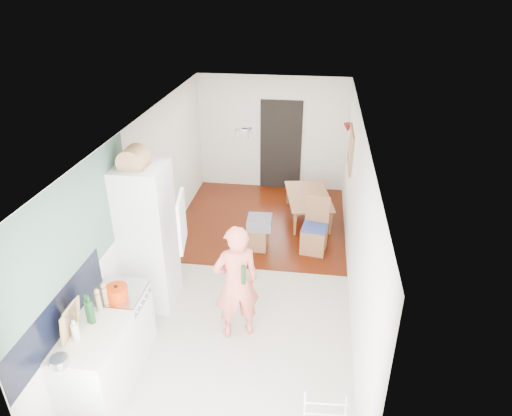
% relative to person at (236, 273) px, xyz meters
% --- Properties ---
extents(room_shell, '(3.20, 7.00, 2.50)m').
position_rel_person_xyz_m(room_shell, '(-0.07, 1.30, 0.27)').
color(room_shell, white).
rests_on(room_shell, ground).
extents(floor, '(3.20, 7.00, 0.01)m').
position_rel_person_xyz_m(floor, '(-0.07, 1.30, -0.98)').
color(floor, '#C0B4A6').
rests_on(floor, ground).
extents(wood_floor_overlay, '(3.20, 3.30, 0.01)m').
position_rel_person_xyz_m(wood_floor_overlay, '(-0.07, 3.15, -0.97)').
color(wood_floor_overlay, '#551008').
rests_on(wood_floor_overlay, room_shell).
extents(sage_wall_panel, '(0.02, 3.00, 1.30)m').
position_rel_person_xyz_m(sage_wall_panel, '(-1.66, -0.70, 0.87)').
color(sage_wall_panel, slate).
rests_on(sage_wall_panel, room_shell).
extents(tile_splashback, '(0.02, 1.90, 0.50)m').
position_rel_person_xyz_m(tile_splashback, '(-1.65, -1.25, 0.17)').
color(tile_splashback, black).
rests_on(tile_splashback, room_shell).
extents(doorway_recess, '(0.90, 0.04, 2.00)m').
position_rel_person_xyz_m(doorway_recess, '(0.13, 4.78, 0.02)').
color(doorway_recess, black).
rests_on(doorway_recess, room_shell).
extents(base_cabinet, '(0.60, 0.90, 0.86)m').
position_rel_person_xyz_m(base_cabinet, '(-1.37, -1.25, -0.55)').
color(base_cabinet, white).
rests_on(base_cabinet, room_shell).
extents(worktop, '(0.62, 0.92, 0.06)m').
position_rel_person_xyz_m(worktop, '(-1.37, -1.25, -0.09)').
color(worktop, beige).
rests_on(worktop, room_shell).
extents(range_cooker, '(0.60, 0.60, 0.88)m').
position_rel_person_xyz_m(range_cooker, '(-1.37, -0.50, -0.54)').
color(range_cooker, white).
rests_on(range_cooker, room_shell).
extents(cooker_top, '(0.60, 0.60, 0.04)m').
position_rel_person_xyz_m(cooker_top, '(-1.37, -0.50, -0.08)').
color(cooker_top, '#B1B1B3').
rests_on(cooker_top, room_shell).
extents(fridge_housing, '(0.66, 0.66, 2.15)m').
position_rel_person_xyz_m(fridge_housing, '(-1.34, 0.52, 0.10)').
color(fridge_housing, white).
rests_on(fridge_housing, room_shell).
extents(fridge_door, '(0.14, 0.56, 0.70)m').
position_rel_person_xyz_m(fridge_door, '(-0.73, 0.22, 0.57)').
color(fridge_door, white).
rests_on(fridge_door, room_shell).
extents(fridge_interior, '(0.02, 0.52, 0.66)m').
position_rel_person_xyz_m(fridge_interior, '(-1.03, 0.52, 0.57)').
color(fridge_interior, white).
rests_on(fridge_interior, room_shell).
extents(pinboard, '(0.03, 0.90, 0.70)m').
position_rel_person_xyz_m(pinboard, '(1.51, 3.20, 0.57)').
color(pinboard, tan).
rests_on(pinboard, room_shell).
extents(pinboard_frame, '(0.00, 0.94, 0.74)m').
position_rel_person_xyz_m(pinboard_frame, '(1.50, 3.20, 0.57)').
color(pinboard_frame, olive).
rests_on(pinboard_frame, room_shell).
extents(wall_sconce, '(0.18, 0.18, 0.16)m').
position_rel_person_xyz_m(wall_sconce, '(1.47, 3.85, 0.77)').
color(wall_sconce, maroon).
rests_on(wall_sconce, room_shell).
extents(person, '(0.84, 0.72, 1.95)m').
position_rel_person_xyz_m(person, '(0.00, 0.00, 0.00)').
color(person, '#EA6A58').
rests_on(person, floor).
extents(dining_table, '(0.88, 1.32, 0.43)m').
position_rel_person_xyz_m(dining_table, '(0.84, 3.39, -0.76)').
color(dining_table, olive).
rests_on(dining_table, floor).
extents(dining_chair, '(0.47, 0.47, 0.98)m').
position_rel_person_xyz_m(dining_chair, '(0.96, 2.20, -0.49)').
color(dining_chair, olive).
rests_on(dining_chair, floor).
extents(stool, '(0.35, 0.35, 0.43)m').
position_rel_person_xyz_m(stool, '(-0.01, 2.15, -0.76)').
color(stool, olive).
rests_on(stool, floor).
extents(grey_drape, '(0.43, 0.43, 0.19)m').
position_rel_person_xyz_m(grey_drape, '(0.02, 2.15, -0.45)').
color(grey_drape, slate).
rests_on(grey_drape, stool).
extents(bread_bin, '(0.41, 0.39, 0.19)m').
position_rel_person_xyz_m(bread_bin, '(-1.38, 0.49, 1.27)').
color(bread_bin, tan).
rests_on(bread_bin, fridge_housing).
extents(red_casserole, '(0.28, 0.28, 0.16)m').
position_rel_person_xyz_m(red_casserole, '(-1.32, -0.60, 0.02)').
color(red_casserole, red).
rests_on(red_casserole, cooker_top).
extents(steel_pan, '(0.20, 0.20, 0.09)m').
position_rel_person_xyz_m(steel_pan, '(-1.46, -1.68, -0.01)').
color(steel_pan, '#B1B1B3').
rests_on(steel_pan, worktop).
extents(held_bottle, '(0.06, 0.06, 0.26)m').
position_rel_person_xyz_m(held_bottle, '(0.12, -0.15, 0.10)').
color(held_bottle, '#133A1B').
rests_on(held_bottle, person).
extents(bottle_a, '(0.07, 0.07, 0.30)m').
position_rel_person_xyz_m(bottle_a, '(-1.42, -1.05, 0.09)').
color(bottle_a, '#133A1B').
rests_on(bottle_a, worktop).
extents(bottle_b, '(0.07, 0.07, 0.29)m').
position_rel_person_xyz_m(bottle_b, '(-1.45, -1.04, 0.09)').
color(bottle_b, '#133A1B').
rests_on(bottle_b, worktop).
extents(bottle_c, '(0.09, 0.09, 0.20)m').
position_rel_person_xyz_m(bottle_c, '(-1.47, -1.32, 0.04)').
color(bottle_c, beige).
rests_on(bottle_c, worktop).
extents(pepper_mill_front, '(0.06, 0.06, 0.22)m').
position_rel_person_xyz_m(pepper_mill_front, '(-1.41, -0.72, 0.05)').
color(pepper_mill_front, tan).
rests_on(pepper_mill_front, worktop).
extents(pepper_mill_back, '(0.08, 0.08, 0.23)m').
position_rel_person_xyz_m(pepper_mill_back, '(-1.43, -0.85, 0.06)').
color(pepper_mill_back, tan).
rests_on(pepper_mill_back, worktop).
extents(chopping_boards, '(0.06, 0.30, 0.40)m').
position_rel_person_xyz_m(chopping_boards, '(-1.53, -1.28, 0.14)').
color(chopping_boards, tan).
rests_on(chopping_boards, worktop).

